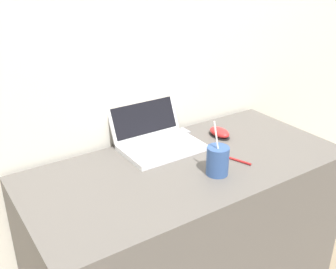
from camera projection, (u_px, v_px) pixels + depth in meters
The scene contains 7 objects.
wall_back at pixel (140, 14), 1.51m from camera, with size 7.00×0.04×2.50m.
desk at pixel (186, 243), 1.62m from camera, with size 1.22×0.58×0.74m.
laptop at pixel (154, 132), 1.60m from camera, with size 0.31×0.31×0.24m.
drink_cup at pixel (218, 160), 1.38m from camera, with size 0.08×0.08×0.20m.
computer_mouse at pixel (219, 133), 1.69m from camera, with size 0.07×0.11×0.04m.
usb_stick at pixel (185, 131), 1.74m from camera, with size 0.02×0.06×0.01m.
pen at pixel (233, 159), 1.49m from camera, with size 0.06×0.14×0.01m.
Camera 1 is at (-0.78, -0.75, 1.45)m, focal length 42.00 mm.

